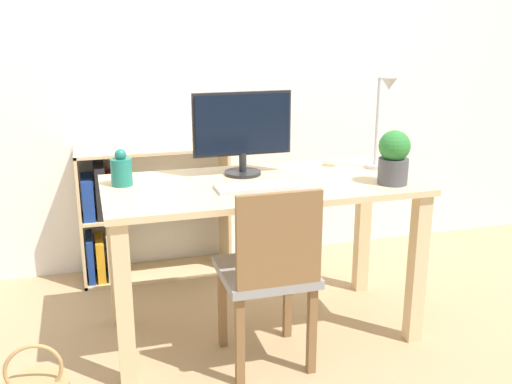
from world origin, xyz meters
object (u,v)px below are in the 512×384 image
object	(u,v)px
desk_lamp	(383,114)
chair	(270,270)
monitor	(242,128)
vase	(121,170)
bookshelf	(129,215)
potted_plant	(394,157)
keyboard	(255,187)

from	to	relation	value
desk_lamp	chair	xyz separation A→B (m)	(-0.69, -0.36, -0.59)
monitor	vase	xyz separation A→B (m)	(-0.58, -0.03, -0.16)
desk_lamp	monitor	bearing A→B (deg)	170.17
desk_lamp	bookshelf	world-z (taller)	desk_lamp
chair	monitor	bearing A→B (deg)	88.84
desk_lamp	potted_plant	distance (m)	0.29
vase	chair	size ratio (longest dim) A/B	0.20
monitor	desk_lamp	xyz separation A→B (m)	(0.68, -0.12, 0.06)
bookshelf	monitor	bearing A→B (deg)	-52.56
vase	potted_plant	size ratio (longest dim) A/B	0.68
keyboard	potted_plant	xyz separation A→B (m)	(0.63, -0.10, 0.12)
vase	chair	xyz separation A→B (m)	(0.57, -0.44, -0.38)
monitor	bookshelf	xyz separation A→B (m)	(-0.52, 0.68, -0.61)
desk_lamp	bookshelf	xyz separation A→B (m)	(-1.20, 0.80, -0.67)
desk_lamp	bookshelf	distance (m)	1.59
keyboard	potted_plant	world-z (taller)	potted_plant
chair	desk_lamp	bearing A→B (deg)	27.26
monitor	chair	world-z (taller)	monitor
keyboard	bookshelf	distance (m)	1.13
keyboard	chair	size ratio (longest dim) A/B	0.42
keyboard	bookshelf	world-z (taller)	keyboard
monitor	desk_lamp	distance (m)	0.69
keyboard	desk_lamp	size ratio (longest dim) A/B	0.76
bookshelf	potted_plant	bearing A→B (deg)	-42.09
chair	bookshelf	xyz separation A→B (m)	(-0.51, 1.15, -0.08)
desk_lamp	potted_plant	xyz separation A→B (m)	(-0.06, -0.24, -0.16)
monitor	vase	distance (m)	0.60
chair	bookshelf	size ratio (longest dim) A/B	0.98
desk_lamp	chair	distance (m)	0.97
potted_plant	keyboard	bearing A→B (deg)	171.16
vase	desk_lamp	size ratio (longest dim) A/B	0.37
chair	vase	bearing A→B (deg)	142.14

